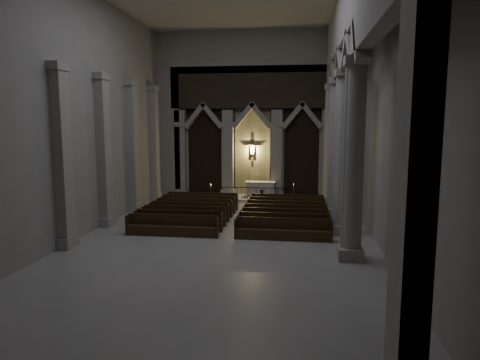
{
  "coord_description": "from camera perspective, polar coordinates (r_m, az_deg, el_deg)",
  "views": [
    {
      "loc": [
        3.31,
        -19.72,
        5.53
      ],
      "look_at": [
        0.25,
        3.0,
        2.41
      ],
      "focal_mm": 32.0,
      "sensor_mm": 36.0,
      "label": 1
    }
  ],
  "objects": [
    {
      "name": "left_pilasters",
      "position": [
        25.36,
        -15.76,
        3.8
      ],
      "size": [
        0.6,
        13.0,
        8.03
      ],
      "color": "#9C9991",
      "rests_on": "ground"
    },
    {
      "name": "altar_rail",
      "position": [
        29.86,
        1.2,
        -1.58
      ],
      "size": [
        5.26,
        0.09,
        1.03
      ],
      "color": "black",
      "rests_on": "ground"
    },
    {
      "name": "sanctuary_wall",
      "position": [
        31.45,
        1.65,
        9.73
      ],
      "size": [
        14.0,
        0.77,
        12.0
      ],
      "color": "#9C9991",
      "rests_on": "ground"
    },
    {
      "name": "pews",
      "position": [
        23.92,
        -0.47,
        -4.8
      ],
      "size": [
        9.99,
        7.21,
        1.02
      ],
      "color": "black",
      "rests_on": "ground"
    },
    {
      "name": "room",
      "position": [
        20.1,
        -1.9,
        13.66
      ],
      "size": [
        24.0,
        24.1,
        12.0
      ],
      "color": "#9A9792",
      "rests_on": "ground"
    },
    {
      "name": "sanctuary_step",
      "position": [
        30.98,
        1.42,
        -2.39
      ],
      "size": [
        8.5,
        2.6,
        0.15
      ],
      "primitive_type": "cube",
      "color": "#9C9991",
      "rests_on": "ground"
    },
    {
      "name": "candle_stand_right",
      "position": [
        29.17,
        7.13,
        -2.48
      ],
      "size": [
        0.24,
        0.24,
        1.4
      ],
      "color": "#A56B32",
      "rests_on": "ground"
    },
    {
      "name": "altar",
      "position": [
        31.04,
        2.74,
        -1.21
      ],
      "size": [
        2.16,
        0.87,
        1.09
      ],
      "color": "#BAB3A3",
      "rests_on": "sanctuary_step"
    },
    {
      "name": "worshipper",
      "position": [
        27.42,
        2.94,
        -2.56
      ],
      "size": [
        0.53,
        0.44,
        1.25
      ],
      "primitive_type": "imported",
      "rotation": [
        0.0,
        0.0,
        0.35
      ],
      "color": "black",
      "rests_on": "ground"
    },
    {
      "name": "candle_stand_left",
      "position": [
        29.68,
        -3.92,
        -2.32
      ],
      "size": [
        0.22,
        0.22,
        1.28
      ],
      "color": "#A56B32",
      "rests_on": "ground"
    },
    {
      "name": "right_arcade",
      "position": [
        21.29,
        13.93,
        13.72
      ],
      "size": [
        1.0,
        24.0,
        12.0
      ],
      "color": "#9C9991",
      "rests_on": "ground"
    }
  ]
}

